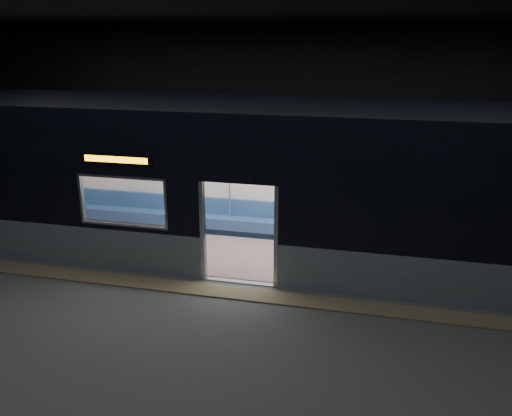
% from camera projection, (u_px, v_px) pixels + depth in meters
% --- Properties ---
extents(station_floor, '(24.00, 14.00, 0.01)m').
position_uv_depth(station_floor, '(224.00, 307.00, 9.81)').
color(station_floor, '#47494C').
rests_on(station_floor, ground).
extents(station_envelope, '(24.00, 14.00, 5.00)m').
position_uv_depth(station_envelope, '(220.00, 103.00, 8.68)').
color(station_envelope, black).
rests_on(station_envelope, station_floor).
extents(tactile_strip, '(22.80, 0.50, 0.03)m').
position_uv_depth(tactile_strip, '(233.00, 293.00, 10.31)').
color(tactile_strip, '#8C7F59').
rests_on(tactile_strip, station_floor).
extents(metro_car, '(18.00, 3.04, 3.35)m').
position_uv_depth(metro_car, '(257.00, 174.00, 11.59)').
color(metro_car, gray).
rests_on(metro_car, station_floor).
extents(passenger, '(0.46, 0.74, 1.41)m').
position_uv_depth(passenger, '(325.00, 211.00, 12.52)').
color(passenger, black).
rests_on(passenger, metro_car).
extents(handbag, '(0.35, 0.33, 0.14)m').
position_uv_depth(handbag, '(325.00, 219.00, 12.33)').
color(handbag, black).
rests_on(handbag, passenger).
extents(transit_map, '(0.96, 0.03, 0.63)m').
position_uv_depth(transit_map, '(468.00, 189.00, 11.91)').
color(transit_map, white).
rests_on(transit_map, metro_car).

